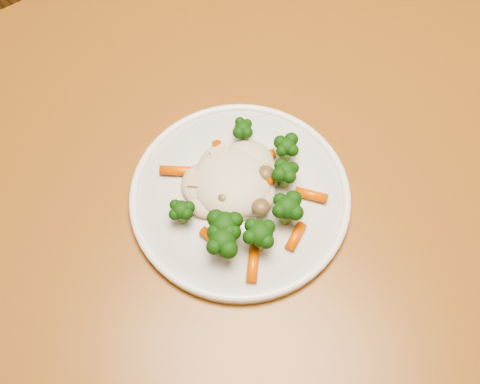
{
  "coord_description": "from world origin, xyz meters",
  "views": [
    {
      "loc": [
        -0.1,
        -0.53,
        1.4
      ],
      "look_at": [
        0.1,
        -0.27,
        0.77
      ],
      "focal_mm": 45.0,
      "sensor_mm": 36.0,
      "label": 1
    }
  ],
  "objects": [
    {
      "name": "meal",
      "position": [
        0.1,
        -0.28,
        0.78
      ],
      "size": [
        0.19,
        0.19,
        0.04
      ],
      "color": "beige",
      "rests_on": "plate"
    },
    {
      "name": "dining_table",
      "position": [
        0.04,
        -0.23,
        0.66
      ],
      "size": [
        1.3,
        0.91,
        0.75
      ],
      "rotation": [
        0.0,
        0.0,
        -0.06
      ],
      "color": "#975C23",
      "rests_on": "ground"
    },
    {
      "name": "plate",
      "position": [
        0.1,
        -0.27,
        0.76
      ],
      "size": [
        0.26,
        0.26,
        0.01
      ],
      "primitive_type": "cylinder",
      "color": "white",
      "rests_on": "dining_table"
    }
  ]
}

